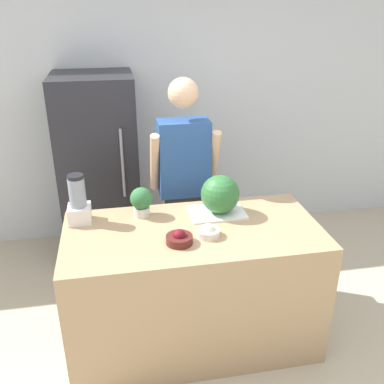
{
  "coord_description": "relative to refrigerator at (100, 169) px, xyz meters",
  "views": [
    {
      "loc": [
        -0.46,
        -1.99,
        2.29
      ],
      "look_at": [
        0.0,
        0.46,
        1.16
      ],
      "focal_mm": 40.0,
      "sensor_mm": 36.0,
      "label": 1
    }
  ],
  "objects": [
    {
      "name": "blender",
      "position": [
        -0.11,
        -1.11,
        0.2
      ],
      "size": [
        0.15,
        0.15,
        0.34
      ],
      "color": "silver",
      "rests_on": "counter_island"
    },
    {
      "name": "potted_plant",
      "position": [
        0.31,
        -1.1,
        0.17
      ],
      "size": [
        0.15,
        0.15,
        0.21
      ],
      "color": "beige",
      "rests_on": "counter_island"
    },
    {
      "name": "ground_plane",
      "position": [
        0.62,
        -1.77,
        -0.86
      ],
      "size": [
        14.0,
        14.0,
        0.0
      ],
      "primitive_type": "plane",
      "color": "beige"
    },
    {
      "name": "refrigerator",
      "position": [
        0.0,
        0.0,
        0.0
      ],
      "size": [
        0.69,
        0.7,
        1.71
      ],
      "color": "#232328",
      "rests_on": "ground_plane"
    },
    {
      "name": "bowl_cherries",
      "position": [
        0.5,
        -1.51,
        0.09
      ],
      "size": [
        0.17,
        0.17,
        0.09
      ],
      "color": "#511E19",
      "rests_on": "counter_island"
    },
    {
      "name": "person",
      "position": [
        0.68,
        -0.65,
        0.07
      ],
      "size": [
        0.54,
        0.28,
        1.77
      ],
      "color": "#333338",
      "rests_on": "ground_plane"
    },
    {
      "name": "bowl_cream",
      "position": [
        0.7,
        -1.46,
        0.08
      ],
      "size": [
        0.15,
        0.15,
        0.09
      ],
      "color": "beige",
      "rests_on": "counter_island"
    },
    {
      "name": "watermelon",
      "position": [
        0.84,
        -1.17,
        0.2
      ],
      "size": [
        0.27,
        0.27,
        0.27
      ],
      "color": "#2D6B33",
      "rests_on": "cutting_board"
    },
    {
      "name": "wall_back",
      "position": [
        0.62,
        0.39,
        0.44
      ],
      "size": [
        8.0,
        0.06,
        2.6
      ],
      "color": "silver",
      "rests_on": "ground_plane"
    },
    {
      "name": "cutting_board",
      "position": [
        0.83,
        -1.16,
        0.06
      ],
      "size": [
        0.39,
        0.27,
        0.01
      ],
      "color": "white",
      "rests_on": "counter_island"
    },
    {
      "name": "counter_island",
      "position": [
        0.62,
        -1.36,
        -0.4
      ],
      "size": [
        1.69,
        0.83,
        0.91
      ],
      "color": "tan",
      "rests_on": "ground_plane"
    }
  ]
}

